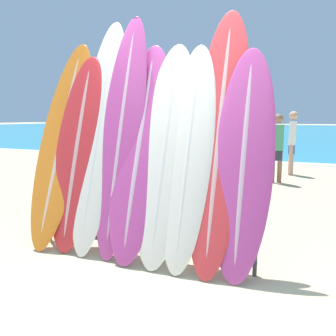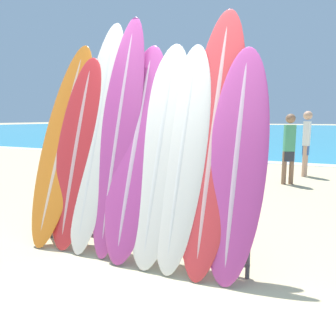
{
  "view_description": "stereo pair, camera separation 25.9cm",
  "coord_description": "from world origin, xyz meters",
  "px_view_note": "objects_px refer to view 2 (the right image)",
  "views": [
    {
      "loc": [
        1.09,
        -2.5,
        1.43
      ],
      "look_at": [
        -0.4,
        1.2,
        0.81
      ],
      "focal_mm": 35.0,
      "sensor_mm": 36.0,
      "label": 1
    },
    {
      "loc": [
        1.33,
        -2.39,
        1.43
      ],
      "look_at": [
        -0.4,
        1.2,
        0.81
      ],
      "focal_mm": 35.0,
      "sensor_mm": 36.0,
      "label": 2
    }
  ],
  "objects_px": {
    "surfboard_slot_3": "(119,133)",
    "surfboard_slot_7": "(213,137)",
    "surfboard_slot_5": "(160,151)",
    "surfboard_slot_6": "(183,154)",
    "person_mid_beach": "(306,141)",
    "surfboard_slot_8": "(237,162)",
    "surfboard_slot_2": "(98,133)",
    "surfboard_slot_0": "(63,141)",
    "surfboard_rack": "(135,215)",
    "surfboard_slot_1": "(77,150)",
    "person_near_water": "(289,146)",
    "surfboard_slot_4": "(136,149)"
  },
  "relations": [
    {
      "from": "surfboard_slot_3",
      "to": "surfboard_slot_7",
      "type": "height_order",
      "value": "surfboard_slot_3"
    },
    {
      "from": "surfboard_slot_3",
      "to": "surfboard_slot_5",
      "type": "distance_m",
      "value": 0.54
    },
    {
      "from": "surfboard_slot_6",
      "to": "person_mid_beach",
      "type": "height_order",
      "value": "surfboard_slot_6"
    },
    {
      "from": "surfboard_slot_8",
      "to": "surfboard_slot_6",
      "type": "bearing_deg",
      "value": 178.73
    },
    {
      "from": "surfboard_slot_2",
      "to": "surfboard_slot_3",
      "type": "height_order",
      "value": "surfboard_slot_3"
    },
    {
      "from": "surfboard_slot_0",
      "to": "surfboard_slot_7",
      "type": "bearing_deg",
      "value": 0.5
    },
    {
      "from": "surfboard_slot_8",
      "to": "person_mid_beach",
      "type": "distance_m",
      "value": 5.8
    },
    {
      "from": "person_mid_beach",
      "to": "surfboard_slot_3",
      "type": "bearing_deg",
      "value": -9.7
    },
    {
      "from": "surfboard_slot_7",
      "to": "surfboard_slot_8",
      "type": "xyz_separation_m",
      "value": [
        0.25,
        -0.09,
        -0.21
      ]
    },
    {
      "from": "surfboard_slot_5",
      "to": "surfboard_slot_8",
      "type": "xyz_separation_m",
      "value": [
        0.76,
        -0.02,
        -0.06
      ]
    },
    {
      "from": "surfboard_rack",
      "to": "surfboard_slot_2",
      "type": "relative_size",
      "value": 0.95
    },
    {
      "from": "surfboard_slot_2",
      "to": "person_mid_beach",
      "type": "bearing_deg",
      "value": 72.08
    },
    {
      "from": "surfboard_slot_0",
      "to": "surfboard_slot_1",
      "type": "bearing_deg",
      "value": -14.43
    },
    {
      "from": "surfboard_rack",
      "to": "surfboard_slot_7",
      "type": "distance_m",
      "value": 1.14
    },
    {
      "from": "surfboard_slot_3",
      "to": "surfboard_slot_5",
      "type": "height_order",
      "value": "surfboard_slot_3"
    },
    {
      "from": "surfboard_slot_7",
      "to": "person_near_water",
      "type": "xyz_separation_m",
      "value": [
        0.26,
        4.48,
        -0.43
      ]
    },
    {
      "from": "surfboard_slot_3",
      "to": "surfboard_slot_2",
      "type": "bearing_deg",
      "value": 177.17
    },
    {
      "from": "surfboard_slot_8",
      "to": "person_mid_beach",
      "type": "xyz_separation_m",
      "value": [
        0.28,
        5.79,
        -0.18
      ]
    },
    {
      "from": "surfboard_slot_1",
      "to": "surfboard_slot_8",
      "type": "height_order",
      "value": "surfboard_slot_1"
    },
    {
      "from": "surfboard_rack",
      "to": "surfboard_slot_6",
      "type": "xyz_separation_m",
      "value": [
        0.51,
        0.06,
        0.65
      ]
    },
    {
      "from": "surfboard_rack",
      "to": "surfboard_slot_8",
      "type": "bearing_deg",
      "value": 2.9
    },
    {
      "from": "surfboard_slot_5",
      "to": "surfboard_rack",
      "type": "bearing_deg",
      "value": -165.19
    },
    {
      "from": "surfboard_slot_5",
      "to": "surfboard_slot_2",
      "type": "bearing_deg",
      "value": 176.06
    },
    {
      "from": "person_mid_beach",
      "to": "surfboard_slot_5",
      "type": "bearing_deg",
      "value": -4.73
    },
    {
      "from": "surfboard_slot_6",
      "to": "person_near_water",
      "type": "height_order",
      "value": "surfboard_slot_6"
    },
    {
      "from": "surfboard_slot_7",
      "to": "surfboard_slot_2",
      "type": "bearing_deg",
      "value": -179.33
    },
    {
      "from": "surfboard_slot_7",
      "to": "person_mid_beach",
      "type": "xyz_separation_m",
      "value": [
        0.53,
        5.7,
        -0.39
      ]
    },
    {
      "from": "surfboard_slot_3",
      "to": "surfboard_slot_1",
      "type": "bearing_deg",
      "value": -173.77
    },
    {
      "from": "surfboard_slot_0",
      "to": "surfboard_slot_6",
      "type": "bearing_deg",
      "value": -2.26
    },
    {
      "from": "surfboard_slot_4",
      "to": "surfboard_slot_8",
      "type": "distance_m",
      "value": 1.05
    },
    {
      "from": "surfboard_slot_1",
      "to": "surfboard_slot_2",
      "type": "xyz_separation_m",
      "value": [
        0.24,
        0.07,
        0.19
      ]
    },
    {
      "from": "surfboard_slot_0",
      "to": "surfboard_slot_2",
      "type": "relative_size",
      "value": 0.92
    },
    {
      "from": "surfboard_rack",
      "to": "surfboard_slot_8",
      "type": "height_order",
      "value": "surfboard_slot_8"
    },
    {
      "from": "surfboard_slot_6",
      "to": "person_mid_beach",
      "type": "xyz_separation_m",
      "value": [
        0.81,
        5.78,
        -0.22
      ]
    },
    {
      "from": "surfboard_slot_0",
      "to": "surfboard_slot_1",
      "type": "height_order",
      "value": "surfboard_slot_0"
    },
    {
      "from": "surfboard_slot_2",
      "to": "surfboard_slot_4",
      "type": "distance_m",
      "value": 0.54
    },
    {
      "from": "surfboard_slot_8",
      "to": "surfboard_slot_1",
      "type": "bearing_deg",
      "value": 179.92
    },
    {
      "from": "surfboard_slot_5",
      "to": "surfboard_slot_8",
      "type": "relative_size",
      "value": 1.05
    },
    {
      "from": "surfboard_slot_4",
      "to": "surfboard_slot_5",
      "type": "bearing_deg",
      "value": -1.77
    },
    {
      "from": "surfboard_slot_4",
      "to": "surfboard_slot_6",
      "type": "height_order",
      "value": "surfboard_slot_4"
    },
    {
      "from": "surfboard_rack",
      "to": "person_near_water",
      "type": "height_order",
      "value": "person_near_water"
    },
    {
      "from": "surfboard_slot_8",
      "to": "person_near_water",
      "type": "bearing_deg",
      "value": 89.89
    },
    {
      "from": "surfboard_slot_2",
      "to": "surfboard_slot_5",
      "type": "distance_m",
      "value": 0.82
    },
    {
      "from": "person_near_water",
      "to": "surfboard_slot_5",
      "type": "bearing_deg",
      "value": -123.07
    },
    {
      "from": "surfboard_slot_1",
      "to": "surfboard_slot_8",
      "type": "bearing_deg",
      "value": -0.08
    },
    {
      "from": "surfboard_slot_1",
      "to": "surfboard_slot_7",
      "type": "height_order",
      "value": "surfboard_slot_7"
    },
    {
      "from": "surfboard_slot_4",
      "to": "person_near_water",
      "type": "bearing_deg",
      "value": 76.87
    },
    {
      "from": "surfboard_slot_2",
      "to": "surfboard_slot_7",
      "type": "distance_m",
      "value": 1.32
    },
    {
      "from": "surfboard_slot_1",
      "to": "surfboard_slot_8",
      "type": "xyz_separation_m",
      "value": [
        1.8,
        -0.0,
        -0.02
      ]
    },
    {
      "from": "surfboard_slot_0",
      "to": "surfboard_slot_6",
      "type": "distance_m",
      "value": 1.55
    }
  ]
}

